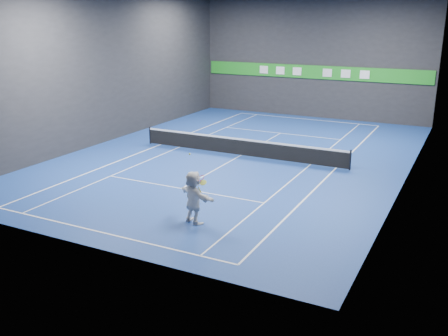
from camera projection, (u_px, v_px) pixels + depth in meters
The scene contains 19 objects.
ground at pixel (240, 156), 28.34m from camera, with size 26.00×26.00×0.00m, color navy.
wall_back at pixel (313, 59), 38.13m from camera, with size 18.00×0.10×9.00m, color #262628.
wall_front at pixel (69, 116), 15.95m from camera, with size 18.00×0.10×9.00m, color #262628.
wall_left at pixel (110, 68), 30.94m from camera, with size 0.10×26.00×9.00m, color #262628.
wall_right at pixel (417, 85), 23.14m from camera, with size 0.10×26.00×9.00m, color #262628.
baseline_near at pixel (102, 232), 18.20m from camera, with size 10.98×0.08×0.01m, color white.
baseline_far at pixel (306, 119), 38.49m from camera, with size 10.98×0.08×0.01m, color white.
sideline_doubles_left at pixel (160, 145), 30.72m from camera, with size 0.08×23.78×0.01m, color white.
sideline_doubles_right at pixel (336, 168), 25.96m from camera, with size 0.08×23.78×0.01m, color white.
sideline_singles_left at pixel (179, 147), 30.12m from camera, with size 0.06×23.78×0.01m, color white.
sideline_singles_right at pixel (310, 165), 26.56m from camera, with size 0.06×23.78×0.01m, color white.
service_line_near at pixel (181, 188), 22.88m from camera, with size 8.23×0.06×0.01m, color white.
service_line_far at pixel (281, 133), 33.80m from camera, with size 8.23×0.06×0.01m, color white.
center_service_line at pixel (240, 155), 28.34m from camera, with size 0.06×12.80×0.01m, color white.
player at pixel (194, 197), 18.80m from camera, with size 1.91×0.61×2.06m, color white.
tennis_ball at pixel (190, 154), 18.49m from camera, with size 0.07×0.07×0.07m, color #F2F629.
tennis_net at pixel (241, 146), 28.19m from camera, with size 12.50×0.10×1.07m.
sponsor_banner at pixel (312, 72), 38.37m from camera, with size 17.64×0.11×1.00m.
tennis_racket at pixel (201, 180), 18.50m from camera, with size 0.47×0.34×0.73m.
Camera 1 is at (11.54, -24.79, 7.53)m, focal length 40.00 mm.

